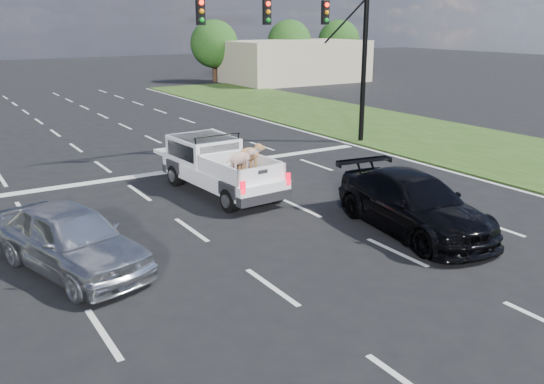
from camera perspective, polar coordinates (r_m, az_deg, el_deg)
The scene contains 11 objects.
ground at distance 12.98m, azimuth 6.58°, elevation -7.53°, with size 160.00×160.00×0.00m, color black.
road_markings at distance 18.22m, azimuth -6.32°, elevation -0.32°, with size 17.75×60.00×0.01m.
grass_shoulder_right at distance 26.04m, azimuth 21.00°, elevation 3.87°, with size 8.00×60.00×0.06m, color #204414.
traffic_signal at distance 24.57m, azimuth 4.85°, elevation 15.26°, with size 9.11×0.31×7.00m.
building_right at distance 52.41m, azimuth 2.34°, elevation 12.80°, with size 12.00×7.00×3.60m, color tan.
tree_far_d at distance 52.75m, azimuth -5.76°, elevation 14.38°, with size 4.20×4.20×5.40m.
tree_far_e at distance 56.77m, azimuth 1.73°, elevation 14.61°, with size 4.20×4.20×5.40m.
tree_far_f at distance 60.30m, azimuth 6.64°, elevation 14.63°, with size 4.20×4.20×5.40m.
pickup_truck at distance 18.38m, azimuth -5.30°, elevation 2.62°, with size 2.13×5.04×1.85m.
silver_sedan at distance 13.26m, azimuth -19.27°, elevation -4.39°, with size 1.76×4.38×1.49m, color #B7BABE.
black_coupe at distance 15.33m, azimuth 13.86°, elevation -1.14°, with size 2.07×5.09×1.48m, color black.
Camera 1 is at (-7.49, -9.19, 5.29)m, focal length 38.00 mm.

